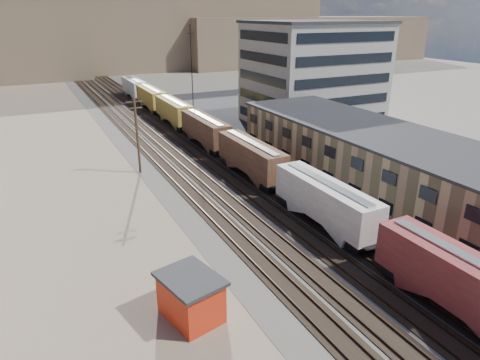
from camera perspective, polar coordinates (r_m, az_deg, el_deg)
name	(u,v)px	position (r m, az deg, el deg)	size (l,w,h in m)	color
ballast_bed	(181,148)	(67.56, -7.84, 4.27)	(18.00, 200.00, 0.06)	#4C4742
dirt_yard	(48,193)	(54.92, -24.24, -1.61)	(24.00, 180.00, 0.03)	#88725E
asphalt_lot	(356,155)	(65.91, 15.16, 3.26)	(26.00, 120.00, 0.04)	#232326
rail_tracks	(178,148)	(67.37, -8.28, 4.27)	(11.40, 200.00, 0.24)	black
freight_train	(226,141)	(60.63, -1.91, 5.19)	(3.00, 119.74, 4.46)	black
warehouse	(369,157)	(53.29, 16.88, 2.91)	(12.40, 40.40, 7.25)	tan
office_tower	(313,73)	(82.77, 9.70, 13.87)	(22.60, 18.60, 18.45)	#9E998E
utility_pole_north	(137,134)	(56.48, -13.56, 6.02)	(2.20, 0.32, 10.00)	#382619
radio_mast	(192,78)	(76.79, -6.41, 13.36)	(1.20, 0.16, 18.00)	black
hills_north	(74,29)	(180.45, -21.27, 18.29)	(265.00, 80.00, 32.00)	brown
maintenance_shed	(191,297)	(30.40, -6.57, -15.22)	(4.36, 5.12, 3.27)	red
parked_car_blue	(355,146)	(67.58, 15.06, 4.43)	(2.73, 5.91, 1.64)	navy
parked_car_far	(356,136)	(72.84, 15.24, 5.65)	(2.03, 5.03, 1.72)	silver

